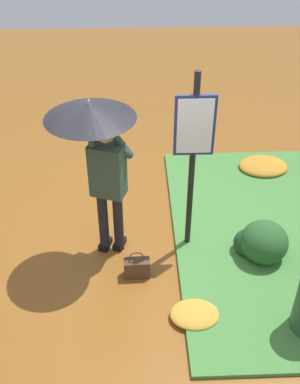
% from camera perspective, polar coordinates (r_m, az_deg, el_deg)
% --- Properties ---
extents(ground_plane, '(18.00, 18.00, 0.00)m').
position_cam_1_polar(ground_plane, '(5.99, -2.00, -6.16)').
color(ground_plane, brown).
extents(person_with_umbrella, '(0.96, 0.96, 2.04)m').
position_cam_1_polar(person_with_umbrella, '(4.99, -6.39, 6.14)').
color(person_with_umbrella, black).
rests_on(person_with_umbrella, ground_plane).
extents(info_sign_post, '(0.44, 0.07, 2.30)m').
position_cam_1_polar(info_sign_post, '(5.11, 5.34, 5.60)').
color(info_sign_post, black).
rests_on(info_sign_post, ground_plane).
extents(handbag, '(0.30, 0.15, 0.37)m').
position_cam_1_polar(handbag, '(5.48, -1.62, -9.25)').
color(handbag, '#4C3323').
rests_on(handbag, ground_plane).
extents(shrub_cluster, '(0.63, 0.57, 0.52)m').
position_cam_1_polar(shrub_cluster, '(5.78, 13.45, -6.01)').
color(shrub_cluster, '#285628').
rests_on(shrub_cluster, ground_plane).
extents(leaf_pile_near_person, '(0.53, 0.42, 0.12)m').
position_cam_1_polar(leaf_pile_near_person, '(5.14, 5.49, -14.71)').
color(leaf_pile_near_person, gold).
rests_on(leaf_pile_near_person, ground_plane).
extents(leaf_pile_by_bench, '(0.76, 0.60, 0.17)m').
position_cam_1_polar(leaf_pile_by_bench, '(7.46, 13.70, 3.12)').
color(leaf_pile_by_bench, '#C68428').
rests_on(leaf_pile_by_bench, ground_plane).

